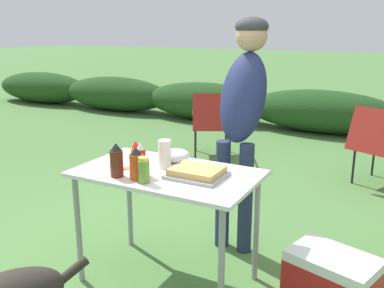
# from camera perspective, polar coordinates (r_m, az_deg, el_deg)

# --- Properties ---
(ground_plane) EXTENTS (60.00, 60.00, 0.00)m
(ground_plane) POSITION_cam_1_polar(r_m,az_deg,el_deg) (2.92, -3.16, -17.55)
(ground_plane) COLOR #4C7A3D
(shrub_hedge) EXTENTS (14.40, 0.90, 0.66)m
(shrub_hedge) POSITION_cam_1_polar(r_m,az_deg,el_deg) (6.98, 16.87, 4.20)
(shrub_hedge) COLOR #1E4219
(shrub_hedge) RESTS_ON ground
(folding_table) EXTENTS (1.10, 0.64, 0.74)m
(folding_table) POSITION_cam_1_polar(r_m,az_deg,el_deg) (2.62, -3.37, -5.27)
(folding_table) COLOR silver
(folding_table) RESTS_ON ground
(food_tray) EXTENTS (0.32, 0.27, 0.06)m
(food_tray) POSITION_cam_1_polar(r_m,az_deg,el_deg) (2.50, 0.70, -3.80)
(food_tray) COLOR #9E9EA3
(food_tray) RESTS_ON folding_table
(plate_stack) EXTENTS (0.23, 0.23, 0.02)m
(plate_stack) POSITION_cam_1_polar(r_m,az_deg,el_deg) (2.76, -8.84, -2.48)
(plate_stack) COLOR white
(plate_stack) RESTS_ON folding_table
(mixing_bowl) EXTENTS (0.19, 0.19, 0.08)m
(mixing_bowl) POSITION_cam_1_polar(r_m,az_deg,el_deg) (2.77, -2.18, -1.53)
(mixing_bowl) COLOR silver
(mixing_bowl) RESTS_ON folding_table
(paper_cup_stack) EXTENTS (0.08, 0.08, 0.18)m
(paper_cup_stack) POSITION_cam_1_polar(r_m,az_deg,el_deg) (2.64, -3.66, -1.35)
(paper_cup_stack) COLOR white
(paper_cup_stack) RESTS_ON folding_table
(relish_jar) EXTENTS (0.06, 0.06, 0.15)m
(relish_jar) POSITION_cam_1_polar(r_m,az_deg,el_deg) (2.40, -6.43, -3.50)
(relish_jar) COLOR olive
(relish_jar) RESTS_ON folding_table
(bbq_sauce_bottle) EXTENTS (0.08, 0.08, 0.20)m
(bbq_sauce_bottle) POSITION_cam_1_polar(r_m,az_deg,el_deg) (2.52, -10.04, -2.21)
(bbq_sauce_bottle) COLOR #562314
(bbq_sauce_bottle) RESTS_ON folding_table
(hot_sauce_bottle) EXTENTS (0.08, 0.08, 0.19)m
(hot_sauce_bottle) POSITION_cam_1_polar(r_m,az_deg,el_deg) (2.45, -7.43, -2.69)
(hot_sauce_bottle) COLOR #CC4214
(hot_sauce_bottle) RESTS_ON folding_table
(ketchup_bottle) EXTENTS (0.06, 0.06, 0.20)m
(ketchup_bottle) POSITION_cam_1_polar(r_m,az_deg,el_deg) (2.52, -6.84, -2.09)
(ketchup_bottle) COLOR red
(ketchup_bottle) RESTS_ON folding_table
(mustard_bottle) EXTENTS (0.06, 0.06, 0.19)m
(mustard_bottle) POSITION_cam_1_polar(r_m,az_deg,el_deg) (2.58, -7.48, -1.78)
(mustard_bottle) COLOR yellow
(mustard_bottle) RESTS_ON folding_table
(standing_person_with_beanie) EXTENTS (0.32, 0.47, 1.66)m
(standing_person_with_beanie) POSITION_cam_1_polar(r_m,az_deg,el_deg) (3.04, 6.83, 5.39)
(standing_person_with_beanie) COLOR #232D4C
(standing_person_with_beanie) RESTS_ON ground
(camp_chair_green_behind_table) EXTENTS (0.66, 0.72, 0.83)m
(camp_chair_green_behind_table) POSITION_cam_1_polar(r_m,az_deg,el_deg) (4.69, 23.69, 0.16)
(camp_chair_green_behind_table) COLOR maroon
(camp_chair_green_behind_table) RESTS_ON ground
(camp_chair_near_hedge) EXTENTS (0.68, 0.73, 0.83)m
(camp_chair_near_hedge) POSITION_cam_1_polar(r_m,az_deg,el_deg) (5.30, 2.62, 3.04)
(camp_chair_near_hedge) COLOR maroon
(camp_chair_near_hedge) RESTS_ON ground
(cooler_box) EXTENTS (0.55, 0.45, 0.34)m
(cooler_box) POSITION_cam_1_polar(r_m,az_deg,el_deg) (2.70, 18.10, -17.06)
(cooler_box) COLOR #B21E1E
(cooler_box) RESTS_ON ground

